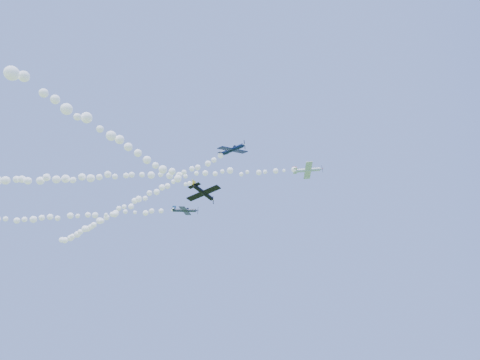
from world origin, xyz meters
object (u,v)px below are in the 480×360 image
at_px(plane_grey, 185,210).
at_px(plane_black, 203,193).
at_px(plane_white, 308,170).
at_px(plane_navy, 233,149).

height_order(plane_grey, plane_black, plane_grey).
bearing_deg(plane_white, plane_grey, 157.69).
bearing_deg(plane_grey, plane_navy, -54.57).
xyz_separation_m(plane_white, plane_grey, (-35.58, 1.13, -4.19)).
bearing_deg(plane_white, plane_black, -139.54).
xyz_separation_m(plane_grey, plane_black, (21.05, -27.28, -10.93)).
bearing_deg(plane_black, plane_white, -20.90).
height_order(plane_navy, plane_grey, plane_navy).
height_order(plane_white, plane_grey, plane_white).
relative_size(plane_navy, plane_grey, 1.00).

